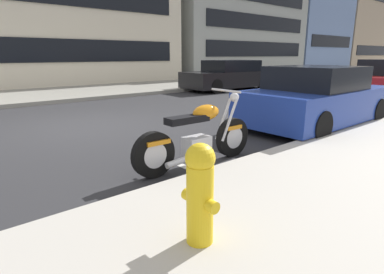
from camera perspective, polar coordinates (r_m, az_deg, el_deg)
ground_plane at (r=7.96m, az=-18.46°, el=1.76°), size 260.00×260.00×0.00m
sidewalk_far_curb at (r=20.41m, az=6.43°, el=9.90°), size 120.00×5.00×0.14m
parking_stall_stripe at (r=4.98m, az=-2.55°, el=-4.78°), size 0.12×2.20×0.01m
parked_motorcycle at (r=4.80m, az=1.08°, el=-0.19°), size 2.18×0.62×1.12m
parked_car_second_in_row at (r=8.07m, az=21.31°, el=6.37°), size 4.09×1.92×1.39m
car_opposite_curb at (r=15.82m, az=6.61°, el=10.78°), size 4.72×2.17×1.40m
fire_hydrant at (r=2.59m, az=1.43°, el=-9.62°), size 0.24×0.36×0.84m
townhouse_corner_block at (r=22.63m, az=-23.75°, el=19.76°), size 11.94×10.46×8.40m
townhouse_near_left at (r=29.62m, az=4.26°, el=20.35°), size 13.38×9.63×9.46m
townhouse_mid_block at (r=39.06m, az=17.05°, el=21.27°), size 9.29×10.26×13.41m
townhouse_far_uphill at (r=48.72m, az=23.84°, el=17.09°), size 12.26×11.12×9.83m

